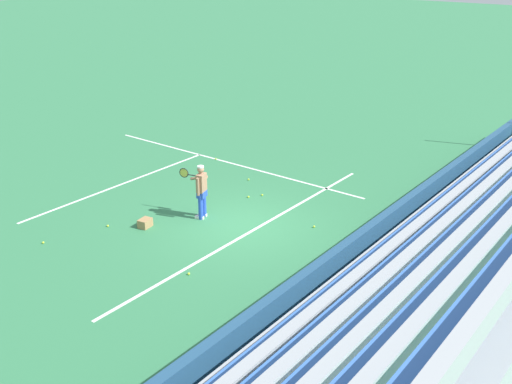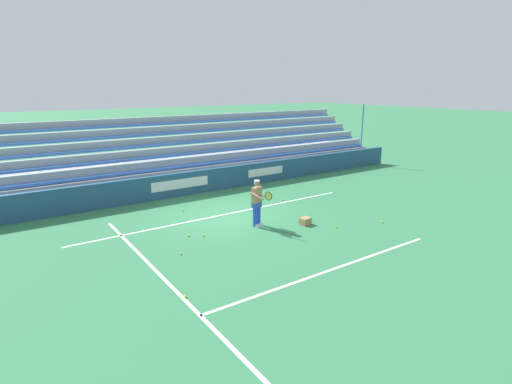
# 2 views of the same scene
# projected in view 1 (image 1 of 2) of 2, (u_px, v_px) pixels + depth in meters

# --- Properties ---
(ground_plane) EXTENTS (160.00, 160.00, 0.00)m
(ground_plane) POSITION_uv_depth(u_px,v_px,m) (242.00, 225.00, 18.19)
(ground_plane) COLOR #337A4C
(court_baseline_white) EXTENTS (12.00, 0.10, 0.01)m
(court_baseline_white) POSITION_uv_depth(u_px,v_px,m) (255.00, 229.00, 17.91)
(court_baseline_white) COLOR white
(court_baseline_white) RESTS_ON ground
(court_sideline_white) EXTENTS (0.10, 12.00, 0.01)m
(court_sideline_white) POSITION_uv_depth(u_px,v_px,m) (228.00, 162.00, 23.45)
(court_sideline_white) COLOR white
(court_sideline_white) RESTS_ON ground
(court_service_line_white) EXTENTS (8.22, 0.10, 0.01)m
(court_service_line_white) POSITION_uv_depth(u_px,v_px,m) (121.00, 184.00, 21.29)
(court_service_line_white) COLOR white
(court_service_line_white) RESTS_ON ground
(back_wall_sponsor_board) EXTENTS (27.84, 0.25, 1.10)m
(back_wall_sponsor_board) POSITION_uv_depth(u_px,v_px,m) (363.00, 248.00, 15.66)
(back_wall_sponsor_board) COLOR navy
(back_wall_sponsor_board) RESTS_ON ground
(bleacher_stand) EXTENTS (26.45, 4.00, 3.85)m
(bleacher_stand) POSITION_uv_depth(u_px,v_px,m) (464.00, 270.00, 14.09)
(bleacher_stand) COLOR #9EA3A8
(bleacher_stand) RESTS_ON ground
(tennis_player) EXTENTS (0.58, 1.07, 1.71)m
(tennis_player) POSITION_uv_depth(u_px,v_px,m) (201.00, 191.00, 18.37)
(tennis_player) COLOR blue
(tennis_player) RESTS_ON ground
(ball_box_cardboard) EXTENTS (0.45, 0.36, 0.26)m
(ball_box_cardboard) POSITION_uv_depth(u_px,v_px,m) (145.00, 223.00, 18.02)
(ball_box_cardboard) COLOR #A87F51
(ball_box_cardboard) RESTS_ON ground
(tennis_ball_near_player) EXTENTS (0.07, 0.07, 0.07)m
(tennis_ball_near_player) POSITION_uv_depth(u_px,v_px,m) (248.00, 197.00, 20.15)
(tennis_ball_near_player) COLOR #CCE533
(tennis_ball_near_player) RESTS_ON ground
(tennis_ball_by_box) EXTENTS (0.07, 0.07, 0.07)m
(tennis_ball_by_box) POSITION_uv_depth(u_px,v_px,m) (314.00, 227.00, 18.01)
(tennis_ball_by_box) COLOR #CCE533
(tennis_ball_by_box) RESTS_ON ground
(tennis_ball_stray_back) EXTENTS (0.07, 0.07, 0.07)m
(tennis_ball_stray_back) POSITION_uv_depth(u_px,v_px,m) (249.00, 179.00, 21.65)
(tennis_ball_stray_back) COLOR #CCE533
(tennis_ball_stray_back) RESTS_ON ground
(tennis_ball_on_baseline) EXTENTS (0.07, 0.07, 0.07)m
(tennis_ball_on_baseline) POSITION_uv_depth(u_px,v_px,m) (43.00, 243.00, 17.04)
(tennis_ball_on_baseline) COLOR #CCE533
(tennis_ball_on_baseline) RESTS_ON ground
(tennis_ball_far_left) EXTENTS (0.07, 0.07, 0.07)m
(tennis_ball_far_left) POSITION_uv_depth(u_px,v_px,m) (189.00, 274.00, 15.43)
(tennis_ball_far_left) COLOR #CCE533
(tennis_ball_far_left) RESTS_ON ground
(tennis_ball_toward_net) EXTENTS (0.07, 0.07, 0.07)m
(tennis_ball_toward_net) POSITION_uv_depth(u_px,v_px,m) (262.00, 195.00, 20.30)
(tennis_ball_toward_net) COLOR #CCE533
(tennis_ball_toward_net) RESTS_ON ground
(tennis_ball_midcourt) EXTENTS (0.07, 0.07, 0.07)m
(tennis_ball_midcourt) POSITION_uv_depth(u_px,v_px,m) (216.00, 159.00, 23.73)
(tennis_ball_midcourt) COLOR #CCE533
(tennis_ball_midcourt) RESTS_ON ground
(tennis_ball_far_right) EXTENTS (0.07, 0.07, 0.07)m
(tennis_ball_far_right) POSITION_uv_depth(u_px,v_px,m) (108.00, 226.00, 18.06)
(tennis_ball_far_right) COLOR #CCE533
(tennis_ball_far_right) RESTS_ON ground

